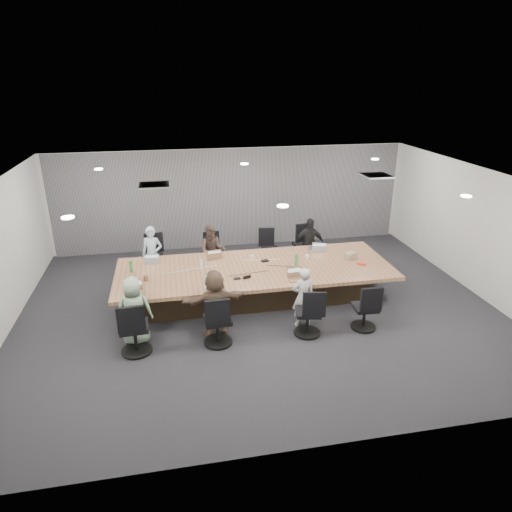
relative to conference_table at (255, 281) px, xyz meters
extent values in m
cube|color=#27272D|center=(0.00, -0.50, -0.40)|extent=(10.00, 8.00, 0.00)
cube|color=white|center=(0.00, -0.50, 2.40)|extent=(10.00, 8.00, 0.00)
cube|color=beige|center=(0.00, 3.50, 1.00)|extent=(10.00, 0.00, 2.80)
cube|color=beige|center=(0.00, -4.50, 1.00)|extent=(10.00, 0.00, 2.80)
cube|color=beige|center=(5.00, -0.50, 1.00)|extent=(0.00, 8.00, 2.80)
cube|color=slate|center=(0.00, 3.42, 1.00)|extent=(9.80, 0.04, 2.80)
cube|color=#302316|center=(0.00, 0.00, -0.07)|extent=(4.80, 1.40, 0.66)
cube|color=#9F6D4C|center=(0.00, 0.00, 0.30)|extent=(6.00, 2.20, 0.08)
imported|color=silver|center=(-2.23, 1.35, 0.28)|extent=(0.56, 0.44, 1.37)
cube|color=#B2B2B7|center=(-2.23, 0.80, 0.35)|extent=(0.34, 0.25, 0.02)
imported|color=#4A3934|center=(-0.80, 1.35, 0.27)|extent=(0.71, 0.59, 1.33)
cube|color=#8C6647|center=(-0.80, 0.80, 0.35)|extent=(0.37, 0.29, 0.02)
imported|color=black|center=(1.64, 1.35, 0.28)|extent=(0.82, 0.40, 1.35)
cube|color=#B2B2B7|center=(1.64, 0.80, 0.35)|extent=(0.40, 0.32, 0.02)
imported|color=#89A88B|center=(-2.52, -1.35, 0.26)|extent=(0.65, 0.42, 1.32)
cube|color=#8C6647|center=(-2.52, -0.80, 0.35)|extent=(0.39, 0.30, 0.02)
imported|color=brown|center=(-1.03, -1.35, 0.26)|extent=(1.27, 0.55, 1.33)
cube|color=#B2B2B7|center=(-1.03, -0.80, 0.35)|extent=(0.32, 0.23, 0.02)
imported|color=#BBBBBB|center=(0.70, -1.35, 0.22)|extent=(0.46, 0.31, 1.24)
cube|color=#8C6647|center=(0.70, -0.80, 0.35)|extent=(0.32, 0.23, 0.02)
cylinder|color=#3E803E|center=(-2.65, 0.27, 0.47)|extent=(0.08, 0.08, 0.26)
cylinder|color=#3E803E|center=(0.91, -0.09, 0.48)|extent=(0.10, 0.10, 0.28)
cylinder|color=silver|center=(-1.16, 0.15, 0.44)|extent=(0.08, 0.08, 0.20)
cylinder|color=white|center=(0.02, 0.47, 0.39)|extent=(0.08, 0.08, 0.09)
cylinder|color=white|center=(1.27, 0.26, 0.39)|extent=(0.09, 0.09, 0.10)
cylinder|color=brown|center=(-2.33, -0.24, 0.39)|extent=(0.11, 0.11, 0.11)
cube|color=black|center=(-0.48, -0.52, 0.35)|extent=(0.14, 0.10, 0.03)
cube|color=black|center=(0.28, 0.30, 0.35)|extent=(0.18, 0.14, 0.03)
cube|color=black|center=(-0.28, -0.53, 0.37)|extent=(0.17, 0.10, 0.06)
cube|color=gray|center=(2.24, 0.09, 0.41)|extent=(0.32, 0.27, 0.15)
cube|color=red|center=(2.37, -0.28, 0.36)|extent=(0.22, 0.21, 0.04)
camera|label=1|loc=(-1.73, -9.01, 4.32)|focal=32.00mm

